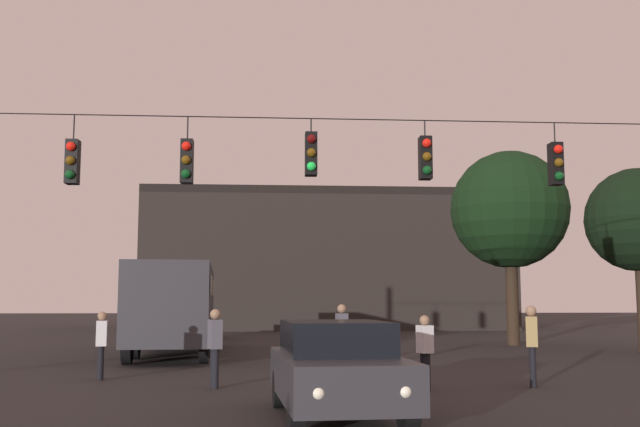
{
  "coord_description": "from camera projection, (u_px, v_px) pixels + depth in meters",
  "views": [
    {
      "loc": [
        0.43,
        -4.22,
        1.85
      ],
      "look_at": [
        1.64,
        13.17,
        3.89
      ],
      "focal_mm": 41.79,
      "sensor_mm": 36.0,
      "label": 1
    }
  ],
  "objects": [
    {
      "name": "ground_plane",
      "position": [
        256.0,
        350.0,
        28.21
      ],
      "size": [
        168.0,
        168.0,
        0.0
      ],
      "primitive_type": "plane",
      "color": "black",
      "rests_on": "ground"
    },
    {
      "name": "pedestrian_crossing_center",
      "position": [
        425.0,
        348.0,
        15.5
      ],
      "size": [
        0.33,
        0.41,
        1.55
      ],
      "color": "black",
      "rests_on": "ground"
    },
    {
      "name": "pedestrian_crossing_left",
      "position": [
        101.0,
        341.0,
        17.51
      ],
      "size": [
        0.3,
        0.39,
        1.59
      ],
      "color": "black",
      "rests_on": "ground"
    },
    {
      "name": "pedestrian_trailing",
      "position": [
        532.0,
        341.0,
        16.07
      ],
      "size": [
        0.34,
        0.42,
        1.74
      ],
      "color": "black",
      "rests_on": "ground"
    },
    {
      "name": "corner_building",
      "position": [
        324.0,
        263.0,
        52.13
      ],
      "size": [
        23.55,
        13.23,
        8.94
      ],
      "color": "black",
      "rests_on": "ground"
    },
    {
      "name": "tree_behind_building",
      "position": [
        638.0,
        220.0,
        27.05
      ],
      "size": [
        3.78,
        3.78,
        6.67
      ],
      "color": "#2D2116",
      "rests_on": "ground"
    },
    {
      "name": "city_bus",
      "position": [
        176.0,
        300.0,
        26.15
      ],
      "size": [
        3.16,
        11.13,
        3.0
      ],
      "color": "#2D2D33",
      "rests_on": "ground"
    },
    {
      "name": "pedestrian_crossing_right",
      "position": [
        215.0,
        343.0,
        15.86
      ],
      "size": [
        0.34,
        0.42,
        1.67
      ],
      "color": "black",
      "rests_on": "ground"
    },
    {
      "name": "overhead_signal_span",
      "position": [
        249.0,
        202.0,
        15.98
      ],
      "size": [
        19.3,
        0.44,
        6.78
      ],
      "color": "black",
      "rests_on": "ground"
    },
    {
      "name": "car_far_left",
      "position": [
        195.0,
        323.0,
        35.78
      ],
      "size": [
        2.02,
        4.41,
        1.52
      ],
      "color": "black",
      "rests_on": "ground"
    },
    {
      "name": "tree_left_silhouette",
      "position": [
        510.0,
        210.0,
        31.64
      ],
      "size": [
        5.0,
        5.0,
        8.21
      ],
      "color": "#2D2116",
      "rests_on": "ground"
    },
    {
      "name": "pedestrian_near_bus",
      "position": [
        342.0,
        333.0,
        19.39
      ],
      "size": [
        0.32,
        0.41,
        1.75
      ],
      "color": "black",
      "rests_on": "ground"
    },
    {
      "name": "car_near_right",
      "position": [
        336.0,
        367.0,
        11.8
      ],
      "size": [
        2.08,
        4.43,
        1.52
      ],
      "color": "#2D2D33",
      "rests_on": "ground"
    }
  ]
}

